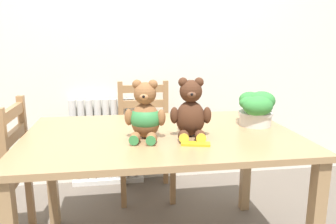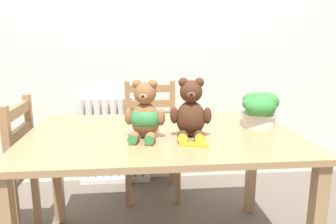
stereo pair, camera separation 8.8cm
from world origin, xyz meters
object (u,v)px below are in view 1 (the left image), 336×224
(wooden_chair_behind, at_px, (145,137))
(potted_plant, at_px, (256,107))
(teddy_bear_left, at_px, (145,115))
(chocolate_bar, at_px, (196,144))
(teddy_bear_right, at_px, (191,112))

(wooden_chair_behind, bearing_deg, potted_plant, 128.60)
(teddy_bear_left, bearing_deg, wooden_chair_behind, -82.74)
(wooden_chair_behind, relative_size, potted_plant, 3.57)
(wooden_chair_behind, xyz_separation_m, chocolate_bar, (0.16, -1.03, 0.27))
(teddy_bear_right, bearing_deg, wooden_chair_behind, -71.61)
(wooden_chair_behind, distance_m, teddy_bear_left, 0.96)
(wooden_chair_behind, height_order, potted_plant, potted_plant)
(teddy_bear_left, height_order, chocolate_bar, teddy_bear_left)
(wooden_chair_behind, xyz_separation_m, potted_plant, (0.58, -0.73, 0.37))
(teddy_bear_left, bearing_deg, chocolate_bar, 157.68)
(potted_plant, bearing_deg, chocolate_bar, -144.67)
(wooden_chair_behind, height_order, teddy_bear_left, teddy_bear_left)
(wooden_chair_behind, relative_size, teddy_bear_right, 2.93)
(teddy_bear_left, xyz_separation_m, potted_plant, (0.65, 0.15, -0.01))
(wooden_chair_behind, bearing_deg, chocolate_bar, 98.66)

